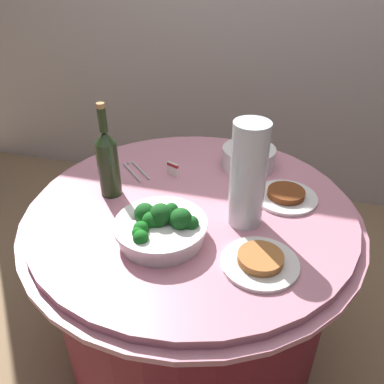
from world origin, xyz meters
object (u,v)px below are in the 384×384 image
Objects in this scene: serving_tongs at (136,171)px; food_plate_peanuts at (260,261)px; wine_bottle at (108,162)px; food_plate_stir_fry at (286,196)px; label_placard_front at (173,168)px; broccoli_bowl at (161,227)px; plate_stack at (249,157)px; decorative_fruit_vase at (248,180)px.

food_plate_peanuts is (0.53, -0.40, 0.01)m from serving_tongs.
food_plate_stir_fry is (0.60, 0.13, -0.12)m from wine_bottle.
serving_tongs is 0.66× the size of food_plate_peanuts.
wine_bottle reaches higher than label_placard_front.
serving_tongs is 2.65× the size of label_placard_front.
broccoli_bowl is at bearing 173.48° from food_plate_peanuts.
food_plate_peanuts is at bearing -22.28° from wine_bottle.
plate_stack reaches higher than food_plate_stir_fry.
plate_stack is 0.62× the size of wine_bottle.
broccoli_bowl is at bearing -37.36° from wine_bottle.
serving_tongs is 0.58m from food_plate_stir_fry.
label_placard_front is at bearing 45.75° from wine_bottle.
decorative_fruit_vase is (0.23, 0.16, 0.11)m from broccoli_bowl.
serving_tongs is 0.15m from label_placard_front.
wine_bottle is at bearing 175.68° from decorative_fruit_vase.
wine_bottle is at bearing -167.93° from food_plate_stir_fry.
decorative_fruit_vase is 0.25m from food_plate_peanuts.
food_plate_stir_fry is (0.12, 0.17, -0.14)m from decorative_fruit_vase.
label_placard_front is (-0.38, 0.41, 0.02)m from food_plate_peanuts.
plate_stack is 0.26m from food_plate_stir_fry.
wine_bottle is at bearing -97.75° from serving_tongs.
plate_stack is at bearing 70.22° from broccoli_bowl.
food_plate_peanuts is at bearing -6.52° from broccoli_bowl.
food_plate_peanuts is (0.12, -0.55, -0.03)m from plate_stack.
broccoli_bowl is at bearing -77.82° from label_placard_front.
broccoli_bowl is 1.27× the size of food_plate_peanuts.
broccoli_bowl is 1.33× the size of plate_stack.
plate_stack reaches higher than food_plate_peanuts.
label_placard_front is (0.15, 0.01, 0.03)m from serving_tongs.
wine_bottle is 1.53× the size of food_plate_stir_fry.
broccoli_bowl is 1.27× the size of food_plate_stir_fry.
broccoli_bowl reaches higher than label_placard_front.
broccoli_bowl is 0.55m from plate_stack.
plate_stack is 0.62× the size of decorative_fruit_vase.
decorative_fruit_vase reaches higher than food_plate_peanuts.
plate_stack is 0.38m from decorative_fruit_vase.
label_placard_front reaches higher than serving_tongs.
decorative_fruit_vase is (0.04, -0.36, 0.11)m from plate_stack.
wine_bottle reaches higher than plate_stack.
broccoli_bowl reaches higher than food_plate_stir_fry.
decorative_fruit_vase reaches higher than label_placard_front.
wine_bottle is 1.53× the size of food_plate_peanuts.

